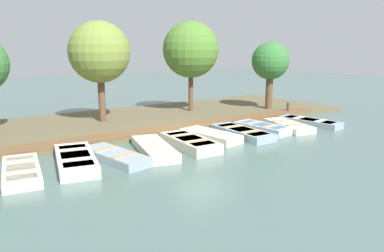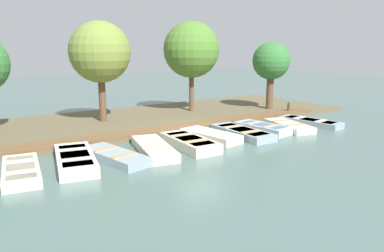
{
  "view_description": "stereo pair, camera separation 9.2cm",
  "coord_description": "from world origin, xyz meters",
  "px_view_note": "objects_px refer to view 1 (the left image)",
  "views": [
    {
      "loc": [
        13.48,
        -9.44,
        4.09
      ],
      "look_at": [
        0.2,
        -0.49,
        0.65
      ],
      "focal_mm": 35.0,
      "sensor_mm": 36.0,
      "label": 1
    },
    {
      "loc": [
        13.53,
        -9.36,
        4.09
      ],
      "look_at": [
        0.2,
        -0.49,
        0.65
      ],
      "focal_mm": 35.0,
      "sensor_mm": 36.0,
      "label": 2
    }
  ],
  "objects_px": {
    "rowboat_1": "(76,160)",
    "park_tree_center": "(191,50)",
    "rowboat_3": "(154,148)",
    "park_tree_left": "(99,53)",
    "rowboat_0": "(21,171)",
    "mooring_post_far": "(288,109)",
    "rowboat_2": "(115,156)",
    "rowboat_6": "(242,132)",
    "rowboat_7": "(262,128)",
    "rowboat_8": "(288,126)",
    "rowboat_9": "(309,122)",
    "rowboat_4": "(190,142)",
    "rowboat_5": "(211,136)",
    "park_tree_right": "(270,62)"
  },
  "relations": [
    {
      "from": "rowboat_2",
      "to": "park_tree_center",
      "type": "xyz_separation_m",
      "value": [
        -6.53,
        7.69,
        3.69
      ]
    },
    {
      "from": "rowboat_1",
      "to": "park_tree_center",
      "type": "distance_m",
      "value": 11.63
    },
    {
      "from": "mooring_post_far",
      "to": "park_tree_left",
      "type": "xyz_separation_m",
      "value": [
        -3.77,
        -10.11,
        3.34
      ]
    },
    {
      "from": "park_tree_center",
      "to": "rowboat_1",
      "type": "bearing_deg",
      "value": -55.11
    },
    {
      "from": "rowboat_7",
      "to": "park_tree_right",
      "type": "xyz_separation_m",
      "value": [
        -4.05,
        4.49,
        2.92
      ]
    },
    {
      "from": "rowboat_1",
      "to": "rowboat_3",
      "type": "xyz_separation_m",
      "value": [
        0.11,
        3.04,
        -0.03
      ]
    },
    {
      "from": "rowboat_0",
      "to": "park_tree_center",
      "type": "bearing_deg",
      "value": 128.88
    },
    {
      "from": "rowboat_2",
      "to": "park_tree_left",
      "type": "height_order",
      "value": "park_tree_left"
    },
    {
      "from": "rowboat_6",
      "to": "rowboat_9",
      "type": "bearing_deg",
      "value": 90.32
    },
    {
      "from": "rowboat_3",
      "to": "park_tree_left",
      "type": "relative_size",
      "value": 0.66
    },
    {
      "from": "rowboat_7",
      "to": "park_tree_right",
      "type": "distance_m",
      "value": 6.71
    },
    {
      "from": "rowboat_2",
      "to": "rowboat_6",
      "type": "relative_size",
      "value": 0.97
    },
    {
      "from": "rowboat_4",
      "to": "rowboat_5",
      "type": "xyz_separation_m",
      "value": [
        -0.55,
        1.48,
        -0.02
      ]
    },
    {
      "from": "rowboat_7",
      "to": "rowboat_8",
      "type": "distance_m",
      "value": 1.57
    },
    {
      "from": "rowboat_7",
      "to": "park_tree_center",
      "type": "distance_m",
      "value": 7.15
    },
    {
      "from": "rowboat_3",
      "to": "rowboat_9",
      "type": "height_order",
      "value": "rowboat_3"
    },
    {
      "from": "rowboat_2",
      "to": "rowboat_9",
      "type": "height_order",
      "value": "rowboat_2"
    },
    {
      "from": "rowboat_8",
      "to": "park_tree_left",
      "type": "distance_m",
      "value": 10.31
    },
    {
      "from": "rowboat_7",
      "to": "park_tree_left",
      "type": "relative_size",
      "value": 0.54
    },
    {
      "from": "rowboat_5",
      "to": "rowboat_6",
      "type": "relative_size",
      "value": 0.88
    },
    {
      "from": "rowboat_3",
      "to": "rowboat_9",
      "type": "bearing_deg",
      "value": 103.33
    },
    {
      "from": "rowboat_5",
      "to": "park_tree_right",
      "type": "xyz_separation_m",
      "value": [
        -3.95,
        7.56,
        2.91
      ]
    },
    {
      "from": "rowboat_2",
      "to": "rowboat_8",
      "type": "distance_m",
      "value": 9.33
    },
    {
      "from": "rowboat_4",
      "to": "rowboat_9",
      "type": "bearing_deg",
      "value": 94.61
    },
    {
      "from": "rowboat_8",
      "to": "rowboat_9",
      "type": "bearing_deg",
      "value": 103.39
    },
    {
      "from": "park_tree_right",
      "to": "rowboat_1",
      "type": "bearing_deg",
      "value": -72.77
    },
    {
      "from": "rowboat_2",
      "to": "mooring_post_far",
      "type": "relative_size",
      "value": 4.05
    },
    {
      "from": "rowboat_6",
      "to": "rowboat_3",
      "type": "bearing_deg",
      "value": -86.43
    },
    {
      "from": "rowboat_0",
      "to": "rowboat_3",
      "type": "xyz_separation_m",
      "value": [
        0.03,
        4.81,
        0.02
      ]
    },
    {
      "from": "rowboat_7",
      "to": "park_tree_center",
      "type": "relative_size",
      "value": 0.52
    },
    {
      "from": "rowboat_4",
      "to": "park_tree_right",
      "type": "height_order",
      "value": "park_tree_right"
    },
    {
      "from": "rowboat_2",
      "to": "rowboat_4",
      "type": "height_order",
      "value": "rowboat_4"
    },
    {
      "from": "rowboat_4",
      "to": "rowboat_6",
      "type": "xyz_separation_m",
      "value": [
        -0.31,
        3.12,
        -0.04
      ]
    },
    {
      "from": "park_tree_center",
      "to": "park_tree_right",
      "type": "bearing_deg",
      "value": 65.44
    },
    {
      "from": "park_tree_left",
      "to": "rowboat_5",
      "type": "bearing_deg",
      "value": 24.45
    },
    {
      "from": "rowboat_1",
      "to": "rowboat_4",
      "type": "bearing_deg",
      "value": 98.36
    },
    {
      "from": "rowboat_4",
      "to": "rowboat_9",
      "type": "distance_m",
      "value": 7.73
    },
    {
      "from": "rowboat_2",
      "to": "park_tree_center",
      "type": "distance_m",
      "value": 10.74
    },
    {
      "from": "rowboat_4",
      "to": "park_tree_left",
      "type": "distance_m",
      "value": 7.51
    },
    {
      "from": "park_tree_center",
      "to": "park_tree_right",
      "type": "xyz_separation_m",
      "value": [
        2.09,
        4.57,
        -0.75
      ]
    },
    {
      "from": "rowboat_2",
      "to": "rowboat_0",
      "type": "bearing_deg",
      "value": -104.07
    },
    {
      "from": "rowboat_6",
      "to": "rowboat_2",
      "type": "bearing_deg",
      "value": -86.02
    },
    {
      "from": "rowboat_0",
      "to": "rowboat_7",
      "type": "bearing_deg",
      "value": 99.67
    },
    {
      "from": "rowboat_2",
      "to": "rowboat_7",
      "type": "xyz_separation_m",
      "value": [
        -0.39,
        7.78,
        0.02
      ]
    },
    {
      "from": "rowboat_6",
      "to": "park_tree_center",
      "type": "bearing_deg",
      "value": 169.57
    },
    {
      "from": "rowboat_5",
      "to": "park_tree_right",
      "type": "relative_size",
      "value": 0.69
    },
    {
      "from": "park_tree_center",
      "to": "rowboat_0",
      "type": "bearing_deg",
      "value": -59.42
    },
    {
      "from": "rowboat_0",
      "to": "rowboat_4",
      "type": "distance_m",
      "value": 6.37
    },
    {
      "from": "rowboat_0",
      "to": "rowboat_4",
      "type": "bearing_deg",
      "value": 96.6
    },
    {
      "from": "rowboat_7",
      "to": "rowboat_8",
      "type": "bearing_deg",
      "value": 73.94
    }
  ]
}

